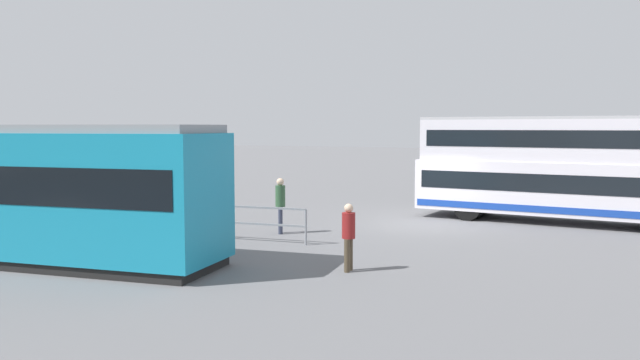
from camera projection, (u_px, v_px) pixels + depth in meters
The scene contains 6 objects.
ground_plane at pixel (425, 225), 22.73m from camera, with size 160.00×160.00×0.00m, color slate.
double_decker_bus at pixel (568, 169), 22.88m from camera, with size 10.83×3.27×3.82m.
pedestrian_near_railing at pixel (280, 201), 20.77m from camera, with size 0.44×0.44×1.81m.
pedestrian_crossing at pixel (349, 233), 15.33m from camera, with size 0.34×0.36×1.64m.
pedestrian_railing at pixel (213, 216), 19.76m from camera, with size 6.13×0.76×1.08m.
info_sign at pixel (115, 182), 21.13m from camera, with size 0.93×0.17×2.41m.
Camera 1 is at (-6.40, 21.91, 3.46)m, focal length 36.07 mm.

